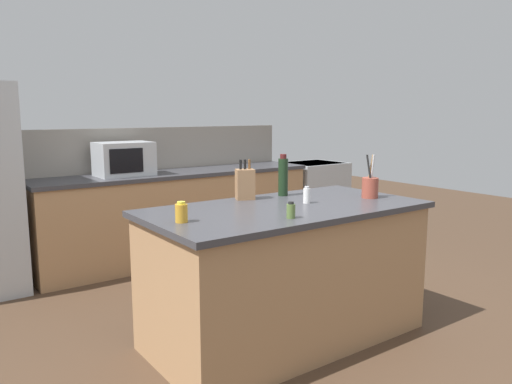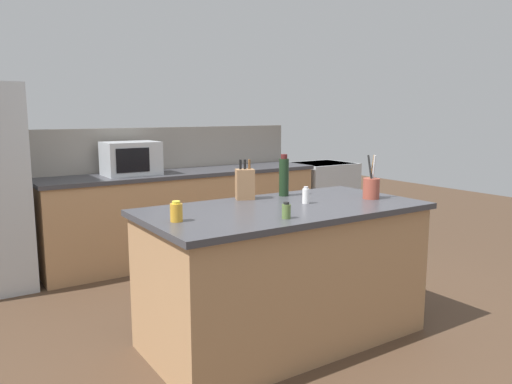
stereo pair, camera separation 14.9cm
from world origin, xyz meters
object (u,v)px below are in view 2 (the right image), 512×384
microwave (131,158)px  knife_block (245,184)px  honey_jar (176,212)px  salt_shaker (306,196)px  spice_jar_oregano (286,211)px  utensil_crock (371,187)px  wine_bottle (284,176)px  range_oven (322,198)px

microwave → knife_block: 1.83m
knife_block → honey_jar: size_ratio=2.40×
salt_shaker → spice_jar_oregano: size_ratio=1.18×
knife_block → spice_jar_oregano: 0.71m
knife_block → utensil_crock: (0.79, -0.48, -0.03)m
utensil_crock → salt_shaker: utensil_crock is taller
knife_block → wine_bottle: size_ratio=0.92×
microwave → honey_jar: size_ratio=4.40×
knife_block → spice_jar_oregano: knife_block is taller
microwave → salt_shaker: bearing=-78.1°
range_oven → wine_bottle: wine_bottle is taller
knife_block → salt_shaker: knife_block is taller
spice_jar_oregano → microwave: bearing=91.3°
wine_bottle → spice_jar_oregano: bearing=-125.5°
salt_shaker → microwave: bearing=101.9°
microwave → knife_block: microwave is taller
salt_shaker → utensil_crock: bearing=-11.3°
range_oven → wine_bottle: size_ratio=2.92×
knife_block → salt_shaker: (0.26, -0.38, -0.06)m
spice_jar_oregano → salt_shaker: bearing=37.8°
range_oven → spice_jar_oregano: 3.56m
microwave → salt_shaker: microwave is taller
utensil_crock → spice_jar_oregano: (-0.93, -0.21, -0.04)m
range_oven → microwave: (-2.52, 0.00, 0.64)m
spice_jar_oregano → knife_block: bearing=78.2°
knife_block → utensil_crock: 0.92m
honey_jar → spice_jar_oregano: bearing=-25.9°
range_oven → salt_shaker: (-2.06, -2.20, 0.53)m
knife_block → honey_jar: bearing=-128.4°
salt_shaker → honey_jar: (-0.99, -0.03, 0.00)m
knife_block → microwave: bearing=118.4°
microwave → knife_block: bearing=-83.6°
utensil_crock → wine_bottle: utensil_crock is taller
wine_bottle → honey_jar: wine_bottle is taller
utensil_crock → spice_jar_oregano: bearing=-167.2°
spice_jar_oregano → honey_jar: bearing=154.1°
range_oven → honey_jar: honey_jar is taller
range_oven → spice_jar_oregano: size_ratio=9.15×
range_oven → honey_jar: bearing=-143.7°
microwave → utensil_crock: bearing=-66.8°
range_oven → wine_bottle: (-1.99, -1.85, 0.62)m
utensil_crock → honey_jar: bearing=177.3°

